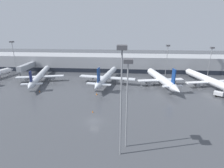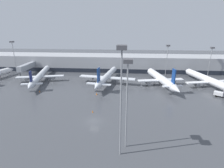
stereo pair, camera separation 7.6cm
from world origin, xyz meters
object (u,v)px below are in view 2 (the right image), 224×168
object	(u,v)px
service_truck_2	(222,94)
traffic_cone_1	(97,94)
parked_jet_3	(107,77)
apron_light_mast_5	(127,81)
parked_jet_4	(161,79)
traffic_cone_2	(40,91)
apron_light_mast_1	(13,48)
apron_light_mast_2	(168,52)
parked_jet_0	(40,76)
apron_light_mast_4	(121,75)
apron_light_mast_0	(211,53)
parked_jet_1	(210,81)
traffic_cone_0	(93,111)

from	to	relation	value
service_truck_2	traffic_cone_1	size ratio (longest dim) A/B	6.65
parked_jet_3	apron_light_mast_5	world-z (taller)	apron_light_mast_5
parked_jet_4	traffic_cone_2	distance (m)	52.60
parked_jet_3	apron_light_mast_1	distance (m)	57.07
traffic_cone_1	apron_light_mast_2	size ratio (longest dim) A/B	0.05
traffic_cone_2	apron_light_mast_5	xyz separation A→B (m)	(35.26, -31.31, 15.06)
parked_jet_0	apron_light_mast_5	size ratio (longest dim) A/B	1.94
parked_jet_0	parked_jet_4	size ratio (longest dim) A/B	1.10
apron_light_mast_4	parked_jet_0	bearing A→B (deg)	130.11
parked_jet_3	parked_jet_4	distance (m)	24.66
apron_light_mast_0	apron_light_mast_2	distance (m)	23.29
parked_jet_0	apron_light_mast_1	size ratio (longest dim) A/B	2.13
apron_light_mast_2	parked_jet_4	bearing A→B (deg)	-109.23
parked_jet_1	service_truck_2	distance (m)	12.55
parked_jet_1	apron_light_mast_1	bearing A→B (deg)	67.05
apron_light_mast_4	traffic_cone_1	bearing A→B (deg)	107.41
parked_jet_3	apron_light_mast_4	size ratio (longest dim) A/B	1.59
parked_jet_3	apron_light_mast_4	xyz separation A→B (m)	(7.88, -47.29, 13.93)
parked_jet_0	parked_jet_4	xyz separation A→B (m)	(57.01, -0.88, 0.02)
parked_jet_3	traffic_cone_1	bearing A→B (deg)	179.36
traffic_cone_0	apron_light_mast_4	size ratio (longest dim) A/B	0.03
parked_jet_0	traffic_cone_2	bearing A→B (deg)	-169.04
service_truck_2	apron_light_mast_5	bearing A→B (deg)	-105.83
parked_jet_3	apron_light_mast_2	size ratio (longest dim) A/B	2.14
service_truck_2	traffic_cone_1	bearing A→B (deg)	-145.70
apron_light_mast_0	apron_light_mast_4	distance (m)	78.80
parked_jet_1	parked_jet_3	size ratio (longest dim) A/B	1.08
parked_jet_1	parked_jet_4	xyz separation A→B (m)	(-21.04, 0.52, 0.16)
apron_light_mast_5	apron_light_mast_2	bearing A→B (deg)	70.62
traffic_cone_2	apron_light_mast_4	distance (m)	50.97
traffic_cone_2	apron_light_mast_4	world-z (taller)	apron_light_mast_4
service_truck_2	apron_light_mast_0	xyz separation A→B (m)	(7.89, 30.62, 11.06)
apron_light_mast_2	traffic_cone_2	bearing A→B (deg)	-153.72
parked_jet_0	parked_jet_3	distance (m)	32.37
parked_jet_0	traffic_cone_0	xyz separation A→B (m)	(31.05, -29.75, -2.63)
apron_light_mast_2	apron_light_mast_4	world-z (taller)	apron_light_mast_4
traffic_cone_0	apron_light_mast_1	size ratio (longest dim) A/B	0.04
apron_light_mast_4	apron_light_mast_5	size ratio (longest dim) A/B	1.14
apron_light_mast_1	apron_light_mast_4	bearing A→B (deg)	-45.50
apron_light_mast_0	apron_light_mast_4	bearing A→B (deg)	-124.86
traffic_cone_1	traffic_cone_2	size ratio (longest dim) A/B	1.15
traffic_cone_2	service_truck_2	bearing A→B (deg)	0.04
apron_light_mast_0	apron_light_mast_2	world-z (taller)	apron_light_mast_2
parked_jet_0	service_truck_2	bearing A→B (deg)	-112.95
parked_jet_1	apron_light_mast_5	world-z (taller)	apron_light_mast_5
parked_jet_4	parked_jet_3	bearing A→B (deg)	76.91
parked_jet_1	apron_light_mast_2	distance (m)	24.37
traffic_cone_0	apron_light_mast_5	xyz separation A→B (m)	(10.32, -15.45, 15.06)
parked_jet_3	traffic_cone_0	size ratio (longest dim) A/B	53.88
traffic_cone_0	traffic_cone_1	world-z (taller)	traffic_cone_1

